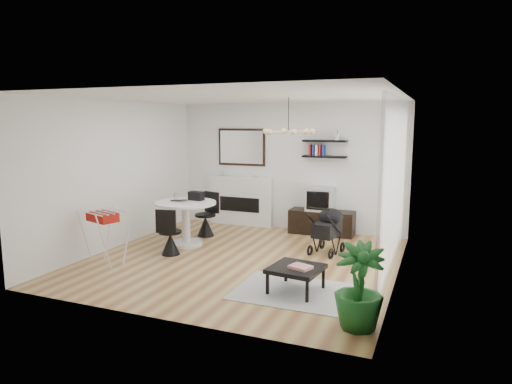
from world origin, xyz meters
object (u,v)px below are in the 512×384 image
at_px(fireplace, 241,195).
at_px(dining_table, 186,217).
at_px(crt_tv, 320,199).
at_px(tv_console, 322,222).
at_px(drying_rack, 106,236).
at_px(coffee_table, 296,269).
at_px(stroller, 328,232).
at_px(potted_plant, 359,287).

distance_m(fireplace, dining_table, 1.98).
distance_m(fireplace, crt_tv, 1.88).
xyz_separation_m(fireplace, crt_tv, (1.87, -0.17, 0.05)).
distance_m(tv_console, drying_rack, 4.30).
relative_size(crt_tv, coffee_table, 0.72).
bearing_deg(coffee_table, crt_tv, 98.67).
xyz_separation_m(stroller, potted_plant, (1.01, -2.82, 0.11)).
bearing_deg(crt_tv, tv_console, 4.91).
distance_m(drying_rack, coffee_table, 3.24).
relative_size(tv_console, crt_tv, 2.44).
xyz_separation_m(dining_table, coffee_table, (2.63, -1.52, -0.23)).
relative_size(stroller, potted_plant, 0.91).
distance_m(fireplace, coffee_table, 4.23).
bearing_deg(dining_table, tv_console, 39.77).
xyz_separation_m(crt_tv, drying_rack, (-2.73, -3.28, -0.27)).
bearing_deg(fireplace, drying_rack, -104.05).
distance_m(crt_tv, dining_table, 2.78).
relative_size(fireplace, stroller, 2.44).
height_order(tv_console, drying_rack, drying_rack).
height_order(dining_table, potted_plant, potted_plant).
relative_size(fireplace, dining_table, 1.90).
height_order(drying_rack, coffee_table, drying_rack).
height_order(tv_console, potted_plant, potted_plant).
distance_m(dining_table, potted_plant, 4.28).
distance_m(dining_table, coffee_table, 3.04).
bearing_deg(potted_plant, tv_console, 109.32).
xyz_separation_m(drying_rack, coffee_table, (3.24, -0.03, -0.15)).
height_order(crt_tv, coffee_table, crt_tv).
xyz_separation_m(tv_console, drying_rack, (-2.77, -3.28, 0.22)).
height_order(tv_console, dining_table, dining_table).
bearing_deg(stroller, dining_table, -158.22).
distance_m(tv_console, crt_tv, 0.49).
distance_m(dining_table, stroller, 2.64).
bearing_deg(fireplace, crt_tv, -5.17).
height_order(fireplace, stroller, fireplace).
distance_m(drying_rack, stroller, 3.77).
distance_m(stroller, coffee_table, 2.03).
bearing_deg(stroller, tv_console, 119.15).
xyz_separation_m(fireplace, dining_table, (-0.25, -1.96, -0.14)).
relative_size(drying_rack, coffee_table, 1.18).
bearing_deg(dining_table, fireplace, 82.70).
bearing_deg(crt_tv, coffee_table, -81.33).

